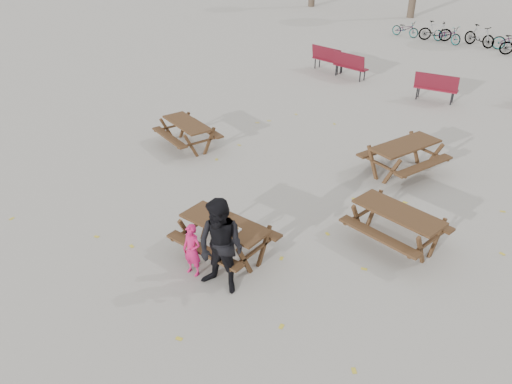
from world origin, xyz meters
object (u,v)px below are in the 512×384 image
Objects in this scene: child at (192,250)px; picnic_table_far at (404,159)px; main_picnic_table at (225,230)px; picnic_table_north at (188,135)px; picnic_table_east at (396,227)px; soda_bottle at (216,222)px; food_tray at (236,229)px; adult at (221,247)px.

child is 6.51m from picnic_table_far.
main_picnic_table is 1.03× the size of picnic_table_north.
child is (-0.09, -0.82, -0.05)m from main_picnic_table.
picnic_table_east is 1.05× the size of picnic_table_north.
main_picnic_table is 0.32m from soda_bottle.
food_tray is at bearing -8.68° from main_picnic_table.
food_tray is 0.92m from child.
picnic_table_north is 0.90× the size of picnic_table_far.
child is 0.62× the size of picnic_table_north.
child reaches higher than food_tray.
child is (-0.44, -0.77, -0.25)m from food_tray.
child reaches higher than main_picnic_table.
child is at bearing -119.99° from food_tray.
picnic_table_east reaches higher than main_picnic_table.
picnic_table_east is (2.59, 3.29, -0.15)m from child.
soda_bottle is at bearing -105.55° from main_picnic_table.
picnic_table_east is at bearing 9.74° from picnic_table_north.
picnic_table_north is at bearing 140.98° from soda_bottle.
main_picnic_table is at bearing 79.08° from child.
picnic_table_far is at bearing 76.64° from adult.
adult is at bearing -69.41° from food_tray.
food_tray is at bearing -172.49° from picnic_table_far.
picnic_table_far reaches higher than picnic_table_north.
picnic_table_far is (-1.19, 3.06, 0.02)m from picnic_table_east.
picnic_table_far reaches higher than food_tray.
main_picnic_table reaches higher than picnic_table_north.
picnic_table_far is at bearing 80.24° from food_tray.
child is 4.19m from picnic_table_east.
soda_bottle is 5.89m from picnic_table_far.
main_picnic_table is 0.41m from food_tray.
picnic_table_east is 0.94× the size of picnic_table_far.
child is 0.56× the size of picnic_table_far.
soda_bottle is 0.09× the size of picnic_table_east.
child reaches higher than picnic_table_north.
child is at bearing -96.07° from main_picnic_table.
main_picnic_table is at bearing -176.11° from picnic_table_far.
soda_bottle is 0.71m from child.
adult is 6.39m from picnic_table_far.
soda_bottle is at bearing -162.32° from food_tray.
picnic_table_far is (0.68, 6.34, -0.52)m from adult.
adult reaches higher than picnic_table_far.
picnic_table_north is (-4.91, 4.04, -0.56)m from adult.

